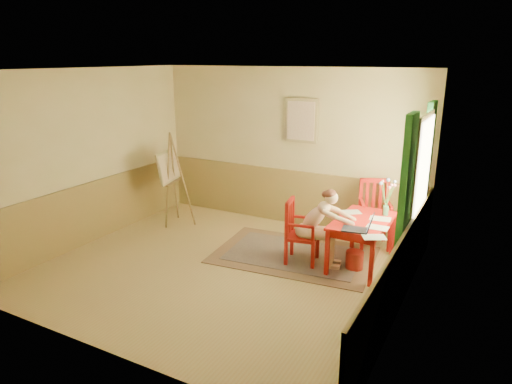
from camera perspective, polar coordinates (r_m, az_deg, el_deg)
The scene contains 14 objects.
room at distance 6.33m, azimuth -4.35°, elevation 2.10°, with size 5.04×4.54×2.84m.
wainscot at distance 7.25m, azimuth -0.83°, elevation -3.43°, with size 5.00×4.50×1.00m.
window at distance 6.53m, azimuth 19.43°, elevation 1.16°, with size 0.12×2.01×2.20m.
wall_portrait at distance 8.05m, azimuth 5.62°, elevation 8.78°, with size 0.60×0.05×0.76m.
rug at distance 7.23m, azimuth 4.73°, elevation -7.73°, with size 2.54×1.82×0.02m.
table at distance 6.80m, azimuth 13.07°, elevation -4.06°, with size 0.76×1.22×0.72m.
chair_left at distance 6.83m, azimuth 5.37°, elevation -4.92°, with size 0.52×0.50×0.97m.
chair_back at distance 7.66m, azimuth 14.43°, elevation -2.57°, with size 0.63×0.64×1.07m.
figure at distance 6.70m, azimuth 7.84°, elevation -3.92°, with size 0.90×0.46×1.17m.
laptop at distance 6.31m, azimuth 12.76°, elevation -4.30°, with size 0.44×0.30×0.25m.
papers at distance 6.63m, azimuth 13.95°, elevation -3.78°, with size 0.93×1.16×0.00m.
vase at distance 6.97m, azimuth 15.90°, elevation -0.80°, with size 0.23×0.27×0.55m.
wastebasket at distance 6.86m, azimuth 12.09°, elevation -8.26°, with size 0.25×0.25×0.27m, color #AC3026.
easel at distance 8.42m, azimuth -10.59°, elevation 2.67°, with size 0.63×0.75×1.69m.
Camera 1 is at (3.30, -5.17, 2.96)m, focal length 32.30 mm.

